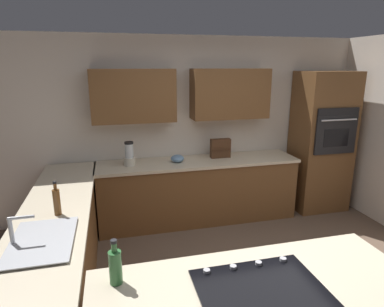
{
  "coord_description": "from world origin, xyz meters",
  "views": [
    {
      "loc": [
        1.25,
        2.55,
        2.2
      ],
      "look_at": [
        0.25,
        -1.47,
        1.08
      ],
      "focal_mm": 30.69,
      "sensor_mm": 36.0,
      "label": 1
    }
  ],
  "objects_px": {
    "cooktop": "(261,289)",
    "dish_soap_bottle": "(57,201)",
    "spice_rack": "(220,148)",
    "oil_bottle": "(115,266)",
    "mixing_bowl": "(177,158)",
    "blender": "(129,155)",
    "wall_oven": "(321,142)",
    "sink_unit": "(41,240)"
  },
  "relations": [
    {
      "from": "mixing_bowl",
      "to": "oil_bottle",
      "type": "distance_m",
      "value": 2.62
    },
    {
      "from": "sink_unit",
      "to": "spice_rack",
      "type": "bearing_deg",
      "value": -137.27
    },
    {
      "from": "cooktop",
      "to": "blender",
      "type": "distance_m",
      "value": 2.81
    },
    {
      "from": "mixing_bowl",
      "to": "spice_rack",
      "type": "xyz_separation_m",
      "value": [
        -0.65,
        -0.08,
        0.09
      ]
    },
    {
      "from": "oil_bottle",
      "to": "cooktop",
      "type": "bearing_deg",
      "value": 161.72
    },
    {
      "from": "wall_oven",
      "to": "mixing_bowl",
      "type": "height_order",
      "value": "wall_oven"
    },
    {
      "from": "blender",
      "to": "spice_rack",
      "type": "xyz_separation_m",
      "value": [
        -1.3,
        -0.08,
        -0.0
      ]
    },
    {
      "from": "sink_unit",
      "to": "cooktop",
      "type": "distance_m",
      "value": 1.65
    },
    {
      "from": "blender",
      "to": "mixing_bowl",
      "type": "relative_size",
      "value": 1.76
    },
    {
      "from": "mixing_bowl",
      "to": "oil_bottle",
      "type": "xyz_separation_m",
      "value": [
        0.88,
        2.47,
        0.07
      ]
    },
    {
      "from": "dish_soap_bottle",
      "to": "oil_bottle",
      "type": "height_order",
      "value": "dish_soap_bottle"
    },
    {
      "from": "wall_oven",
      "to": "dish_soap_bottle",
      "type": "relative_size",
      "value": 6.67
    },
    {
      "from": "wall_oven",
      "to": "cooktop",
      "type": "relative_size",
      "value": 2.78
    },
    {
      "from": "sink_unit",
      "to": "spice_rack",
      "type": "xyz_separation_m",
      "value": [
        -2.08,
        -1.92,
        0.12
      ]
    },
    {
      "from": "mixing_bowl",
      "to": "spice_rack",
      "type": "relative_size",
      "value": 0.64
    },
    {
      "from": "spice_rack",
      "to": "oil_bottle",
      "type": "xyz_separation_m",
      "value": [
        1.53,
        2.55,
        -0.02
      ]
    },
    {
      "from": "blender",
      "to": "mixing_bowl",
      "type": "distance_m",
      "value": 0.66
    },
    {
      "from": "blender",
      "to": "mixing_bowl",
      "type": "height_order",
      "value": "blender"
    },
    {
      "from": "blender",
      "to": "oil_bottle",
      "type": "xyz_separation_m",
      "value": [
        0.23,
        2.47,
        -0.02
      ]
    },
    {
      "from": "cooktop",
      "to": "wall_oven",
      "type": "bearing_deg",
      "value": -130.03
    },
    {
      "from": "blender",
      "to": "cooktop",
      "type": "bearing_deg",
      "value": 102.35
    },
    {
      "from": "cooktop",
      "to": "dish_soap_bottle",
      "type": "relative_size",
      "value": 2.4
    },
    {
      "from": "sink_unit",
      "to": "oil_bottle",
      "type": "relative_size",
      "value": 2.37
    },
    {
      "from": "sink_unit",
      "to": "dish_soap_bottle",
      "type": "height_order",
      "value": "dish_soap_bottle"
    },
    {
      "from": "spice_rack",
      "to": "mixing_bowl",
      "type": "bearing_deg",
      "value": 6.94
    },
    {
      "from": "cooktop",
      "to": "blender",
      "type": "height_order",
      "value": "blender"
    },
    {
      "from": "blender",
      "to": "dish_soap_bottle",
      "type": "bearing_deg",
      "value": 62.12
    },
    {
      "from": "dish_soap_bottle",
      "to": "spice_rack",
      "type": "bearing_deg",
      "value": -144.51
    },
    {
      "from": "spice_rack",
      "to": "dish_soap_bottle",
      "type": "relative_size",
      "value": 0.91
    },
    {
      "from": "mixing_bowl",
      "to": "dish_soap_bottle",
      "type": "height_order",
      "value": "dish_soap_bottle"
    },
    {
      "from": "spice_rack",
      "to": "dish_soap_bottle",
      "type": "bearing_deg",
      "value": 35.49
    },
    {
      "from": "wall_oven",
      "to": "sink_unit",
      "type": "relative_size",
      "value": 3.02
    },
    {
      "from": "sink_unit",
      "to": "cooktop",
      "type": "xyz_separation_m",
      "value": [
        -1.38,
        0.9,
        -0.01
      ]
    },
    {
      "from": "sink_unit",
      "to": "dish_soap_bottle",
      "type": "distance_m",
      "value": 0.5
    },
    {
      "from": "wall_oven",
      "to": "oil_bottle",
      "type": "height_order",
      "value": "wall_oven"
    },
    {
      "from": "sink_unit",
      "to": "oil_bottle",
      "type": "bearing_deg",
      "value": 131.01
    },
    {
      "from": "dish_soap_bottle",
      "to": "oil_bottle",
      "type": "xyz_separation_m",
      "value": [
        -0.49,
        1.11,
        -0.01
      ]
    },
    {
      "from": "cooktop",
      "to": "dish_soap_bottle",
      "type": "height_order",
      "value": "dish_soap_bottle"
    },
    {
      "from": "sink_unit",
      "to": "mixing_bowl",
      "type": "height_order",
      "value": "sink_unit"
    },
    {
      "from": "spice_rack",
      "to": "blender",
      "type": "bearing_deg",
      "value": 3.48
    },
    {
      "from": "spice_rack",
      "to": "oil_bottle",
      "type": "relative_size",
      "value": 0.97
    },
    {
      "from": "blender",
      "to": "mixing_bowl",
      "type": "bearing_deg",
      "value": 180.0
    }
  ]
}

